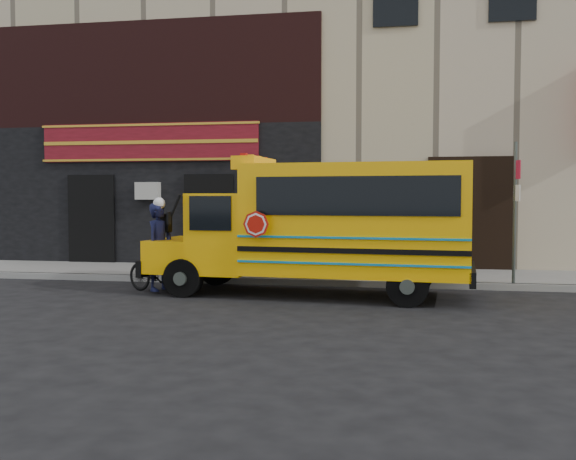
% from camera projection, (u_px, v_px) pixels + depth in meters
% --- Properties ---
extents(ground, '(120.00, 120.00, 0.00)m').
position_uv_depth(ground, '(286.00, 303.00, 12.52)').
color(ground, black).
rests_on(ground, ground).
extents(curb, '(40.00, 0.20, 0.15)m').
position_uv_depth(curb, '(306.00, 282.00, 15.07)').
color(curb, gray).
rests_on(curb, ground).
extents(sidewalk, '(40.00, 3.00, 0.15)m').
position_uv_depth(sidewalk, '(314.00, 274.00, 16.54)').
color(sidewalk, '#61605B').
rests_on(sidewalk, ground).
extents(building, '(20.00, 10.70, 12.00)m').
position_uv_depth(building, '(338.00, 81.00, 22.48)').
color(building, tan).
rests_on(building, sidewalk).
extents(school_bus, '(7.06, 2.73, 2.92)m').
position_uv_depth(school_bus, '(326.00, 224.00, 13.42)').
color(school_bus, black).
rests_on(school_bus, ground).
extents(sign_pole, '(0.11, 0.28, 3.30)m').
position_uv_depth(sign_pole, '(515.00, 209.00, 14.22)').
color(sign_pole, '#444C46').
rests_on(sign_pole, ground).
extents(bicycle, '(1.69, 1.08, 0.98)m').
position_uv_depth(bicycle, '(156.00, 270.00, 13.89)').
color(bicycle, black).
rests_on(bicycle, ground).
extents(cyclist, '(0.64, 0.80, 1.91)m').
position_uv_depth(cyclist, '(160.00, 249.00, 13.86)').
color(cyclist, '#111434').
rests_on(cyclist, ground).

